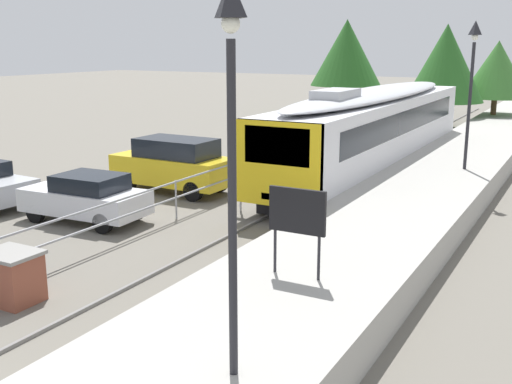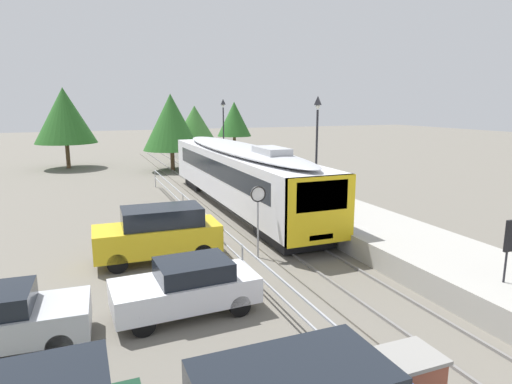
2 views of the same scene
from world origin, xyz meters
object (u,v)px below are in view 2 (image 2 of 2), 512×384
Objects in this scene: platform_lamp_mid_platform at (317,126)px; parked_suv_yellow at (159,233)px; platform_lamp_far_end at (223,117)px; parked_hatchback_white at (187,286)px; speed_limit_sign at (258,204)px; brick_utility_cabinet at (407,380)px; commuter_train at (239,171)px.

platform_lamp_mid_platform is 11.42m from parked_suv_yellow.
platform_lamp_far_end is 28.55m from parked_hatchback_white.
parked_hatchback_white is at bearing -135.77° from speed_limit_sign.
platform_lamp_far_end is at bearing 78.49° from brick_utility_cabinet.
brick_utility_cabinet is (-2.50, -16.69, -1.57)m from commuter_train.
parked_suv_yellow is at bearing 161.70° from speed_limit_sign.
platform_lamp_far_end is at bearing 75.32° from commuter_train.
platform_lamp_far_end is at bearing 90.00° from platform_lamp_mid_platform.
platform_lamp_mid_platform and platform_lamp_far_end have the same top height.
commuter_train is 8.04m from speed_limit_sign.
commuter_train is 3.44× the size of platform_lamp_mid_platform.
parked_hatchback_white is (-9.57, -9.74, -3.83)m from platform_lamp_mid_platform.
speed_limit_sign is at bearing -104.58° from platform_lamp_far_end.
parked_hatchback_white is 0.88× the size of parked_suv_yellow.
parked_hatchback_white is at bearing -89.96° from parked_suv_yellow.
platform_lamp_far_end is at bearing 75.42° from speed_limit_sign.
platform_lamp_far_end reaches higher than parked_suv_yellow.
platform_lamp_far_end is 32.98m from brick_utility_cabinet.
parked_suv_yellow is (-9.58, -21.99, -3.56)m from platform_lamp_far_end.
speed_limit_sign is (-6.03, -23.17, -2.50)m from platform_lamp_far_end.
parked_hatchback_white is (-3.04, 5.45, 0.22)m from brick_utility_cabinet.
speed_limit_sign is 5.13m from parked_hatchback_white.
commuter_train is 3.96× the size of parked_suv_yellow.
parked_suv_yellow is at bearing -129.99° from commuter_train.
speed_limit_sign is 0.60× the size of parked_suv_yellow.
brick_utility_cabinet is at bearing -93.26° from speed_limit_sign.
speed_limit_sign is (-6.03, -6.28, -2.50)m from platform_lamp_mid_platform.
platform_lamp_mid_platform reaches higher than parked_suv_yellow.
speed_limit_sign is 9.06m from brick_utility_cabinet.
parked_suv_yellow is at bearing -151.91° from platform_lamp_mid_platform.
platform_lamp_far_end is (4.03, 15.38, 2.48)m from commuter_train.
platform_lamp_mid_platform is at bearing -20.46° from commuter_train.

